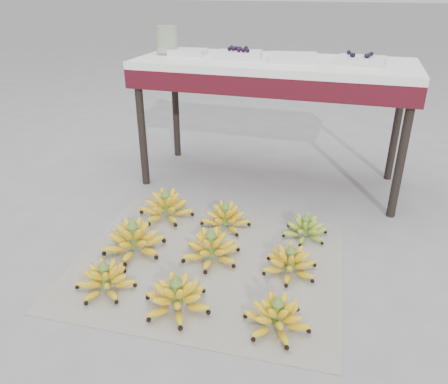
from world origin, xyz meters
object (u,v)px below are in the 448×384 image
(newspaper_mat, at_px, (208,263))
(bunch_mid_right, at_px, (290,263))
(bunch_back_center, at_px, (225,218))
(tray_far_left, at_px, (188,52))
(glass_jar, at_px, (167,40))
(bunch_mid_center, at_px, (211,248))
(bunch_mid_left, at_px, (134,240))
(tray_right, at_px, (293,58))
(bunch_back_left, at_px, (166,207))
(bunch_front_right, at_px, (277,317))
(bunch_back_right, at_px, (305,229))
(tray_far_right, at_px, (361,60))
(bunch_front_left, at_px, (105,280))
(vendor_table, at_px, (273,75))
(bunch_front_center, at_px, (177,297))
(tray_left, at_px, (239,54))

(newspaper_mat, distance_m, bunch_mid_right, 0.39)
(newspaper_mat, xyz_separation_m, bunch_back_center, (-0.02, 0.35, 0.06))
(tray_far_left, distance_m, glass_jar, 0.15)
(bunch_mid_right, bearing_deg, bunch_mid_center, 158.88)
(glass_jar, bearing_deg, bunch_mid_left, -77.39)
(tray_right, bearing_deg, bunch_back_left, -131.54)
(bunch_front_right, distance_m, bunch_back_right, 0.70)
(tray_far_left, relative_size, tray_far_right, 0.83)
(newspaper_mat, relative_size, bunch_front_left, 4.82)
(vendor_table, bearing_deg, bunch_mid_right, -72.90)
(bunch_front_center, xyz_separation_m, tray_far_right, (0.59, 1.36, 0.75))
(tray_far_right, relative_size, glass_jar, 1.63)
(bunch_mid_right, distance_m, vendor_table, 1.22)
(tray_far_left, xyz_separation_m, tray_left, (0.35, -0.04, 0.01))
(bunch_back_left, distance_m, glass_jar, 1.09)
(bunch_mid_right, distance_m, tray_right, 1.24)
(bunch_back_right, xyz_separation_m, vendor_table, (-0.33, 0.66, 0.65))
(bunch_front_left, distance_m, bunch_front_center, 0.34)
(bunch_front_right, distance_m, bunch_back_center, 0.79)
(bunch_mid_center, relative_size, tray_right, 1.05)
(bunch_mid_left, distance_m, tray_right, 1.38)
(bunch_back_right, relative_size, tray_right, 0.83)
(bunch_front_center, height_order, bunch_back_center, bunch_front_center)
(bunch_back_right, relative_size, tray_left, 0.86)
(bunch_mid_left, bearing_deg, bunch_mid_center, -13.88)
(bunch_mid_left, height_order, tray_far_left, tray_far_left)
(bunch_mid_left, relative_size, bunch_mid_right, 1.20)
(tray_far_right, bearing_deg, bunch_front_right, -97.73)
(newspaper_mat, distance_m, bunch_mid_center, 0.07)
(vendor_table, bearing_deg, glass_jar, 178.52)
(bunch_mid_right, relative_size, tray_left, 1.14)
(bunch_front_left, relative_size, tray_right, 0.86)
(bunch_mid_center, height_order, bunch_back_left, bunch_back_left)
(bunch_back_center, bearing_deg, bunch_mid_center, -89.13)
(bunch_mid_left, xyz_separation_m, bunch_mid_right, (0.77, 0.05, -0.01))
(bunch_front_right, height_order, bunch_back_center, bunch_back_center)
(bunch_back_right, distance_m, tray_right, 1.01)
(bunch_back_center, height_order, vendor_table, vendor_table)
(bunch_front_right, relative_size, bunch_back_right, 1.29)
(tray_right, bearing_deg, bunch_front_center, -98.95)
(tray_far_left, height_order, tray_left, tray_left)
(bunch_front_left, relative_size, tray_left, 0.90)
(vendor_table, bearing_deg, bunch_front_right, -77.01)
(bunch_front_right, bearing_deg, vendor_table, 120.86)
(bunch_mid_left, height_order, tray_left, tray_left)
(bunch_back_right, relative_size, tray_far_right, 0.90)
(vendor_table, height_order, tray_right, tray_right)
(bunch_back_right, height_order, vendor_table, vendor_table)
(newspaper_mat, distance_m, bunch_mid_left, 0.39)
(newspaper_mat, height_order, tray_left, tray_left)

